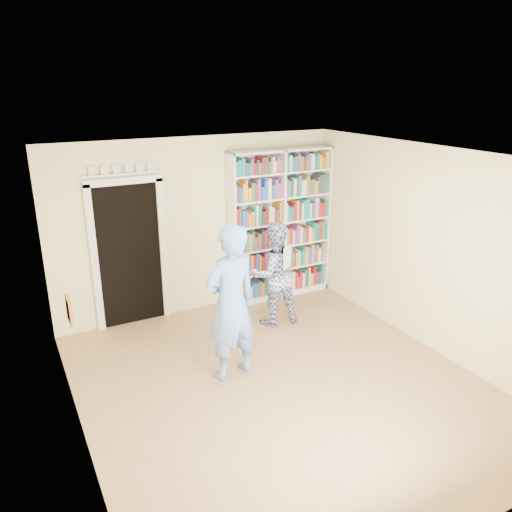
{
  "coord_description": "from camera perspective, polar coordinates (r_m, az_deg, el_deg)",
  "views": [
    {
      "loc": [
        -2.67,
        -4.39,
        3.45
      ],
      "look_at": [
        0.14,
        0.9,
        1.34
      ],
      "focal_mm": 35.0,
      "sensor_mm": 36.0,
      "label": 1
    }
  ],
  "objects": [
    {
      "name": "wall_art",
      "position": [
        5.05,
        -20.54,
        -5.86
      ],
      "size": [
        0.03,
        0.25,
        0.25
      ],
      "primitive_type": "cube",
      "color": "brown",
      "rests_on": "wall_left"
    },
    {
      "name": "doorway",
      "position": [
        7.41,
        -14.31,
        0.93
      ],
      "size": [
        1.1,
        0.08,
        2.43
      ],
      "color": "black",
      "rests_on": "floor"
    },
    {
      "name": "man_plaid",
      "position": [
        7.31,
        2.07,
        -2.04
      ],
      "size": [
        0.82,
        0.67,
        1.56
      ],
      "primitive_type": "imported",
      "rotation": [
        0.0,
        0.0,
        3.03
      ],
      "color": "navy",
      "rests_on": "floor"
    },
    {
      "name": "man_blue",
      "position": [
        5.91,
        -2.88,
        -5.41
      ],
      "size": [
        0.78,
        0.58,
        1.94
      ],
      "primitive_type": "imported",
      "rotation": [
        0.0,
        0.0,
        3.32
      ],
      "color": "#628FDB",
      "rests_on": "floor"
    },
    {
      "name": "wall_left",
      "position": [
        4.89,
        -20.36,
        -7.34
      ],
      "size": [
        0.0,
        5.0,
        5.0
      ],
      "primitive_type": "plane",
      "rotation": [
        1.57,
        0.0,
        1.57
      ],
      "color": "#F5E9A8",
      "rests_on": "floor"
    },
    {
      "name": "bookshelf",
      "position": [
        8.15,
        2.73,
        3.62
      ],
      "size": [
        1.78,
        0.33,
        2.45
      ],
      "rotation": [
        0.0,
        0.0,
        0.13
      ],
      "color": "white",
      "rests_on": "floor"
    },
    {
      "name": "paper_sheet",
      "position": [
        7.03,
        3.6,
        -0.14
      ],
      "size": [
        0.2,
        0.13,
        0.33
      ],
      "primitive_type": "cube",
      "rotation": [
        0.0,
        0.0,
        0.58
      ],
      "color": "white",
      "rests_on": "man_plaid"
    },
    {
      "name": "floor",
      "position": [
        6.19,
        2.89,
        -14.49
      ],
      "size": [
        5.0,
        5.0,
        0.0
      ],
      "primitive_type": "plane",
      "color": "#9D6F4B",
      "rests_on": "ground"
    },
    {
      "name": "wall_right",
      "position": [
        6.92,
        19.32,
        0.62
      ],
      "size": [
        0.0,
        5.0,
        5.0
      ],
      "primitive_type": "plane",
      "rotation": [
        1.57,
        0.0,
        -1.57
      ],
      "color": "#F5E9A8",
      "rests_on": "floor"
    },
    {
      "name": "wall_back",
      "position": [
        7.68,
        -6.5,
        3.42
      ],
      "size": [
        4.5,
        0.0,
        4.5
      ],
      "primitive_type": "plane",
      "rotation": [
        1.57,
        0.0,
        0.0
      ],
      "color": "#F5E9A8",
      "rests_on": "floor"
    },
    {
      "name": "ceiling",
      "position": [
        5.2,
        3.39,
        11.08
      ],
      "size": [
        5.0,
        5.0,
        0.0
      ],
      "primitive_type": "plane",
      "rotation": [
        3.14,
        0.0,
        0.0
      ],
      "color": "white",
      "rests_on": "wall_back"
    }
  ]
}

